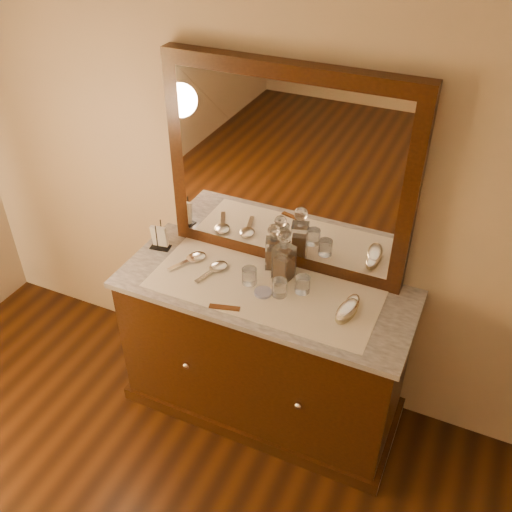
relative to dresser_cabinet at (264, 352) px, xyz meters
name	(u,v)px	position (x,y,z in m)	size (l,w,h in m)	color
dresser_cabinet	(264,352)	(0.00, 0.00, 0.00)	(1.40, 0.55, 0.82)	black
dresser_plinth	(263,398)	(0.00, 0.00, -0.37)	(1.46, 0.59, 0.08)	black
knob_left	(186,366)	(-0.30, -0.28, 0.04)	(0.04, 0.04, 0.04)	silver
knob_right	(298,405)	(0.30, -0.28, 0.04)	(0.04, 0.04, 0.04)	silver
marble_top	(265,289)	(0.00, 0.00, 0.42)	(1.44, 0.59, 0.03)	silver
mirror_frame	(287,172)	(0.00, 0.25, 0.94)	(1.20, 0.08, 1.00)	black
mirror_glass	(284,175)	(0.00, 0.21, 0.94)	(1.06, 0.01, 0.86)	white
lace_runner	(263,289)	(0.00, -0.02, 0.44)	(1.10, 0.45, 0.00)	white
pin_dish	(263,292)	(0.02, -0.05, 0.45)	(0.08, 0.08, 0.01)	white
comb	(225,307)	(-0.10, -0.22, 0.45)	(0.14, 0.03, 0.01)	brown
napkin_rack	(159,238)	(-0.63, 0.07, 0.50)	(0.11, 0.08, 0.15)	black
decanter_left	(273,251)	(-0.03, 0.16, 0.54)	(0.10, 0.10, 0.25)	#8C4F14
decanter_right	(284,260)	(0.06, 0.10, 0.55)	(0.10, 0.10, 0.28)	#8C4F14
brush_near	(347,311)	(0.42, -0.04, 0.47)	(0.10, 0.18, 0.05)	#9C8A5F
brush_far	(351,305)	(0.42, 0.02, 0.46)	(0.06, 0.14, 0.04)	#9C8A5F
hand_mirror_outer	(193,258)	(-0.42, 0.04, 0.45)	(0.15, 0.23, 0.02)	silver
hand_mirror_inner	(216,268)	(-0.27, 0.02, 0.45)	(0.11, 0.22, 0.02)	silver
tumblers	(277,283)	(0.06, 0.00, 0.48)	(0.33, 0.14, 0.08)	white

